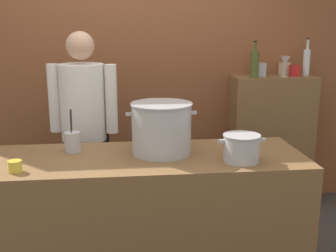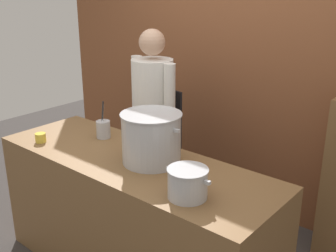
{
  "view_description": "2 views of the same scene",
  "coord_description": "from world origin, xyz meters",
  "px_view_note": "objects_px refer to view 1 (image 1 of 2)",
  "views": [
    {
      "loc": [
        -0.12,
        -2.51,
        1.71
      ],
      "look_at": [
        0.19,
        0.28,
        1.02
      ],
      "focal_mm": 44.77,
      "sensor_mm": 36.0,
      "label": 1
    },
    {
      "loc": [
        1.78,
        -1.74,
        2.0
      ],
      "look_at": [
        0.1,
        0.25,
        1.08
      ],
      "focal_mm": 43.89,
      "sensor_mm": 36.0,
      "label": 2
    }
  ],
  "objects_px": {
    "utensil_crock": "(73,142)",
    "spice_tin_silver": "(260,70)",
    "butter_jar": "(15,166)",
    "wine_glass_short": "(285,62)",
    "wine_bottle_clear": "(306,62)",
    "spice_tin_cream": "(284,69)",
    "stockpot_large": "(162,128)",
    "wine_bottle_olive": "(254,64)",
    "stockpot_small": "(241,148)",
    "spice_tin_red": "(295,71)",
    "chef": "(84,123)"
  },
  "relations": [
    {
      "from": "spice_tin_cream",
      "to": "spice_tin_red",
      "type": "height_order",
      "value": "spice_tin_cream"
    },
    {
      "from": "wine_bottle_clear",
      "to": "spice_tin_cream",
      "type": "height_order",
      "value": "wine_bottle_clear"
    },
    {
      "from": "utensil_crock",
      "to": "spice_tin_silver",
      "type": "relative_size",
      "value": 2.25
    },
    {
      "from": "stockpot_large",
      "to": "wine_glass_short",
      "type": "relative_size",
      "value": 2.42
    },
    {
      "from": "utensil_crock",
      "to": "spice_tin_cream",
      "type": "relative_size",
      "value": 2.48
    },
    {
      "from": "utensil_crock",
      "to": "spice_tin_silver",
      "type": "bearing_deg",
      "value": 33.26
    },
    {
      "from": "utensil_crock",
      "to": "butter_jar",
      "type": "relative_size",
      "value": 3.6
    },
    {
      "from": "stockpot_large",
      "to": "utensil_crock",
      "type": "height_order",
      "value": "stockpot_large"
    },
    {
      "from": "wine_bottle_olive",
      "to": "spice_tin_cream",
      "type": "distance_m",
      "value": 0.41
    },
    {
      "from": "stockpot_small",
      "to": "spice_tin_cream",
      "type": "distance_m",
      "value": 1.7
    },
    {
      "from": "wine_bottle_olive",
      "to": "spice_tin_red",
      "type": "relative_size",
      "value": 3.17
    },
    {
      "from": "stockpot_small",
      "to": "wine_bottle_clear",
      "type": "xyz_separation_m",
      "value": [
        0.99,
        1.37,
        0.39
      ]
    },
    {
      "from": "chef",
      "to": "spice_tin_silver",
      "type": "height_order",
      "value": "chef"
    },
    {
      "from": "chef",
      "to": "wine_bottle_olive",
      "type": "bearing_deg",
      "value": -152.65
    },
    {
      "from": "wine_bottle_olive",
      "to": "spice_tin_red",
      "type": "distance_m",
      "value": 0.42
    },
    {
      "from": "wine_bottle_clear",
      "to": "spice_tin_silver",
      "type": "distance_m",
      "value": 0.45
    },
    {
      "from": "wine_glass_short",
      "to": "wine_bottle_clear",
      "type": "bearing_deg",
      "value": 15.37
    },
    {
      "from": "wine_bottle_olive",
      "to": "wine_glass_short",
      "type": "height_order",
      "value": "wine_bottle_olive"
    },
    {
      "from": "wine_bottle_olive",
      "to": "wine_bottle_clear",
      "type": "relative_size",
      "value": 0.95
    },
    {
      "from": "butter_jar",
      "to": "wine_bottle_olive",
      "type": "height_order",
      "value": "wine_bottle_olive"
    },
    {
      "from": "chef",
      "to": "spice_tin_cream",
      "type": "xyz_separation_m",
      "value": [
        1.82,
        0.62,
        0.33
      ]
    },
    {
      "from": "utensil_crock",
      "to": "wine_bottle_olive",
      "type": "bearing_deg",
      "value": 32.53
    },
    {
      "from": "spice_tin_cream",
      "to": "spice_tin_silver",
      "type": "bearing_deg",
      "value": -157.87
    },
    {
      "from": "wine_glass_short",
      "to": "spice_tin_red",
      "type": "relative_size",
      "value": 1.82
    },
    {
      "from": "wine_bottle_clear",
      "to": "spice_tin_cream",
      "type": "bearing_deg",
      "value": 154.35
    },
    {
      "from": "wine_bottle_clear",
      "to": "stockpot_small",
      "type": "bearing_deg",
      "value": -125.86
    },
    {
      "from": "chef",
      "to": "spice_tin_cream",
      "type": "height_order",
      "value": "chef"
    },
    {
      "from": "stockpot_large",
      "to": "wine_bottle_clear",
      "type": "distance_m",
      "value": 1.88
    },
    {
      "from": "wine_glass_short",
      "to": "utensil_crock",
      "type": "bearing_deg",
      "value": -150.89
    },
    {
      "from": "utensil_crock",
      "to": "spice_tin_silver",
      "type": "xyz_separation_m",
      "value": [
        1.58,
        1.04,
        0.34
      ]
    },
    {
      "from": "utensil_crock",
      "to": "spice_tin_cream",
      "type": "bearing_deg",
      "value": 31.77
    },
    {
      "from": "spice_tin_silver",
      "to": "spice_tin_cream",
      "type": "xyz_separation_m",
      "value": [
        0.27,
        0.11,
        -0.01
      ]
    },
    {
      "from": "spice_tin_cream",
      "to": "utensil_crock",
      "type": "bearing_deg",
      "value": -148.23
    },
    {
      "from": "stockpot_small",
      "to": "spice_tin_red",
      "type": "relative_size",
      "value": 2.82
    },
    {
      "from": "stockpot_small",
      "to": "spice_tin_red",
      "type": "height_order",
      "value": "spice_tin_red"
    },
    {
      "from": "wine_glass_short",
      "to": "spice_tin_silver",
      "type": "xyz_separation_m",
      "value": [
        -0.22,
        0.04,
        -0.07
      ]
    },
    {
      "from": "utensil_crock",
      "to": "stockpot_large",
      "type": "bearing_deg",
      "value": -9.08
    },
    {
      "from": "stockpot_large",
      "to": "wine_bottle_olive",
      "type": "xyz_separation_m",
      "value": [
        0.93,
        1.05,
        0.31
      ]
    },
    {
      "from": "spice_tin_silver",
      "to": "butter_jar",
      "type": "bearing_deg",
      "value": -143.21
    },
    {
      "from": "utensil_crock",
      "to": "wine_bottle_clear",
      "type": "relative_size",
      "value": 0.82
    },
    {
      "from": "utensil_crock",
      "to": "wine_bottle_olive",
      "type": "relative_size",
      "value": 0.86
    },
    {
      "from": "spice_tin_red",
      "to": "butter_jar",
      "type": "bearing_deg",
      "value": -147.63
    },
    {
      "from": "chef",
      "to": "spice_tin_red",
      "type": "relative_size",
      "value": 16.24
    },
    {
      "from": "utensil_crock",
      "to": "stockpot_small",
      "type": "bearing_deg",
      "value": -16.81
    },
    {
      "from": "butter_jar",
      "to": "wine_bottle_olive",
      "type": "relative_size",
      "value": 0.24
    },
    {
      "from": "wine_bottle_clear",
      "to": "spice_tin_red",
      "type": "bearing_deg",
      "value": -164.08
    },
    {
      "from": "wine_bottle_clear",
      "to": "spice_tin_red",
      "type": "relative_size",
      "value": 3.34
    },
    {
      "from": "wine_glass_short",
      "to": "spice_tin_cream",
      "type": "relative_size",
      "value": 1.65
    },
    {
      "from": "butter_jar",
      "to": "wine_glass_short",
      "type": "relative_size",
      "value": 0.42
    },
    {
      "from": "butter_jar",
      "to": "wine_bottle_clear",
      "type": "relative_size",
      "value": 0.23
    }
  ]
}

